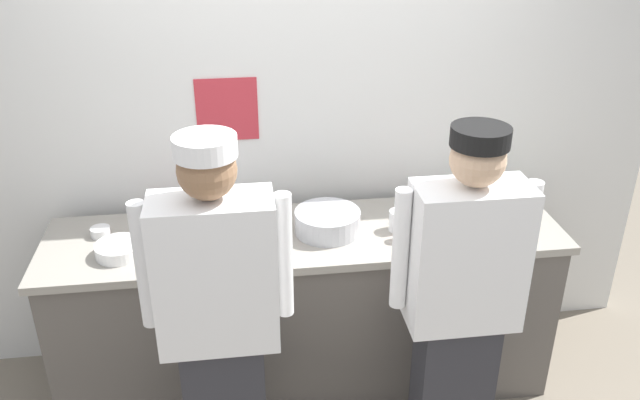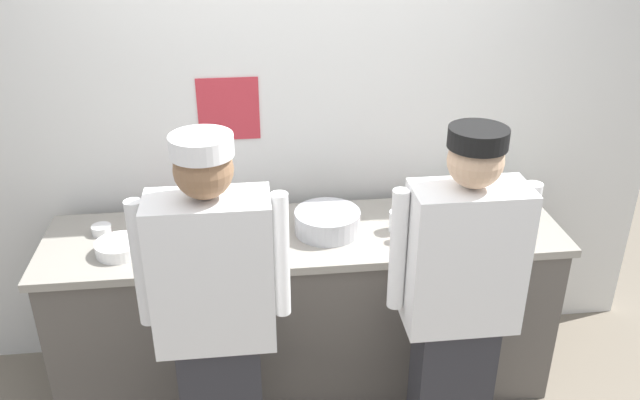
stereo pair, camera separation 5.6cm
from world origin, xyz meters
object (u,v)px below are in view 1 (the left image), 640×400
at_px(chef_center, 461,301).
at_px(ramekin_yellow_sauce, 483,233).
at_px(deli_cup, 398,221).
at_px(plate_stack_rear, 433,215).
at_px(plate_stack_front, 119,249).
at_px(mixing_bowl_steel, 328,222).
at_px(squeeze_bottle_primary, 492,188).
at_px(chef_near_left, 219,320).
at_px(ramekin_orange_sauce, 498,219).
at_px(squeeze_bottle_secondary, 416,219).
at_px(squeeze_bottle_spare, 177,206).
at_px(ramekin_red_sauce, 100,231).
at_px(sheet_tray, 227,234).

height_order(chef_center, ramekin_yellow_sauce, chef_center).
bearing_deg(deli_cup, plate_stack_rear, 21.66).
xyz_separation_m(plate_stack_front, mixing_bowl_steel, (0.99, 0.09, 0.03)).
relative_size(chef_center, squeeze_bottle_primary, 9.62).
height_order(chef_near_left, plate_stack_front, chef_near_left).
bearing_deg(ramekin_yellow_sauce, ramekin_orange_sauce, 44.54).
distance_m(chef_center, squeeze_bottle_secondary, 0.52).
xyz_separation_m(squeeze_bottle_spare, ramekin_red_sauce, (-0.37, -0.08, -0.07)).
bearing_deg(ramekin_orange_sauce, squeeze_bottle_spare, 172.31).
relative_size(chef_center, ramekin_yellow_sauce, 16.77).
bearing_deg(squeeze_bottle_primary, ramekin_yellow_sauce, -115.97).
height_order(squeeze_bottle_secondary, deli_cup, squeeze_bottle_secondary).
relative_size(plate_stack_front, squeeze_bottle_primary, 1.25).
distance_m(plate_stack_front, plate_stack_rear, 1.55).
bearing_deg(deli_cup, squeeze_bottle_primary, 22.66).
distance_m(chef_center, plate_stack_front, 1.57).
relative_size(chef_center, ramekin_orange_sauce, 17.74).
height_order(chef_near_left, plate_stack_rear, chef_near_left).
relative_size(squeeze_bottle_spare, deli_cup, 1.90).
distance_m(squeeze_bottle_primary, deli_cup, 0.62).
xyz_separation_m(sheet_tray, squeeze_bottle_primary, (1.42, 0.19, 0.07)).
distance_m(squeeze_bottle_primary, squeeze_bottle_secondary, 0.60).
relative_size(sheet_tray, squeeze_bottle_spare, 2.18).
relative_size(plate_stack_rear, squeeze_bottle_primary, 1.41).
bearing_deg(squeeze_bottle_spare, plate_stack_rear, -6.17).
height_order(squeeze_bottle_primary, ramekin_yellow_sauce, squeeze_bottle_primary).
xyz_separation_m(plate_stack_front, ramekin_yellow_sauce, (1.74, -0.06, -0.01)).
bearing_deg(chef_near_left, chef_center, 0.36).
xyz_separation_m(sheet_tray, squeeze_bottle_spare, (-0.24, 0.17, 0.08)).
distance_m(sheet_tray, ramekin_red_sauce, 0.62).
distance_m(sheet_tray, deli_cup, 0.85).
bearing_deg(plate_stack_front, squeeze_bottle_primary, 8.88).
relative_size(plate_stack_rear, mixing_bowl_steel, 0.76).
bearing_deg(squeeze_bottle_secondary, mixing_bowl_steel, 164.13).
distance_m(chef_center, plate_stack_rear, 0.67).
height_order(mixing_bowl_steel, squeeze_bottle_primary, squeeze_bottle_primary).
xyz_separation_m(plate_stack_front, squeeze_bottle_primary, (1.92, 0.30, 0.05)).
xyz_separation_m(plate_stack_rear, ramekin_orange_sauce, (0.32, -0.08, -0.01)).
height_order(squeeze_bottle_primary, ramekin_red_sauce, squeeze_bottle_primary).
distance_m(mixing_bowl_steel, squeeze_bottle_spare, 0.76).
distance_m(chef_center, ramekin_yellow_sauce, 0.53).
xyz_separation_m(plate_stack_front, ramekin_orange_sauce, (1.87, 0.06, -0.01)).
bearing_deg(chef_near_left, squeeze_bottle_spare, 104.01).
xyz_separation_m(mixing_bowl_steel, ramekin_yellow_sauce, (0.75, -0.15, -0.03)).
height_order(plate_stack_rear, deli_cup, deli_cup).
bearing_deg(sheet_tray, chef_center, -32.84).
height_order(chef_near_left, squeeze_bottle_primary, chef_near_left).
height_order(squeeze_bottle_primary, squeeze_bottle_secondary, squeeze_bottle_secondary).
relative_size(ramekin_red_sauce, deli_cup, 0.90).
height_order(plate_stack_front, squeeze_bottle_secondary, squeeze_bottle_secondary).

